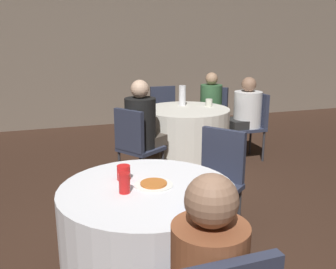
{
  "coord_description": "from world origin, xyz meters",
  "views": [
    {
      "loc": [
        -0.76,
        -2.04,
        1.63
      ],
      "look_at": [
        0.15,
        0.78,
        0.84
      ],
      "focal_mm": 40.0,
      "sensor_mm": 36.0,
      "label": 1
    }
  ],
  "objects": [
    {
      "name": "bottle_far",
      "position": [
        0.9,
        2.48,
        0.87
      ],
      "size": [
        0.09,
        0.09,
        0.26
      ],
      "color": "white",
      "rests_on": "table_far"
    },
    {
      "name": "person_black_shirt",
      "position": [
        0.22,
        1.8,
        0.59
      ],
      "size": [
        0.48,
        0.45,
        1.18
      ],
      "rotation": [
        0.0,
        0.0,
        -0.98
      ],
      "color": "#4C4238",
      "rests_on": "ground_plane"
    },
    {
      "name": "wall_back",
      "position": [
        0.0,
        4.85,
        1.4
      ],
      "size": [
        16.0,
        0.06,
        2.8
      ],
      "color": "gray",
      "rests_on": "ground_plane"
    },
    {
      "name": "person_green_jacket",
      "position": [
        1.42,
        2.79,
        0.55
      ],
      "size": [
        0.45,
        0.45,
        1.11
      ],
      "rotation": [
        0.0,
        0.0,
        -3.93
      ],
      "color": "#33384C",
      "rests_on": "ground_plane"
    },
    {
      "name": "chair_far_east",
      "position": [
        1.82,
        2.24,
        0.53
      ],
      "size": [
        0.41,
        0.4,
        0.89
      ],
      "rotation": [
        0.0,
        0.0,
        1.57
      ],
      "color": "#2D3347",
      "rests_on": "ground_plane"
    },
    {
      "name": "cup_far",
      "position": [
        1.21,
        2.32,
        0.79
      ],
      "size": [
        0.09,
        0.09,
        0.09
      ],
      "color": "silver",
      "rests_on": "table_far"
    },
    {
      "name": "soda_can_red",
      "position": [
        -0.38,
        -0.04,
        0.8
      ],
      "size": [
        0.07,
        0.07,
        0.12
      ],
      "color": "red",
      "rests_on": "table_near"
    },
    {
      "name": "chair_far_north",
      "position": [
        0.88,
        3.19,
        0.53
      ],
      "size": [
        0.4,
        0.41,
        0.89
      ],
      "rotation": [
        0.0,
        0.0,
        -3.15
      ],
      "color": "#2D3347",
      "rests_on": "ground_plane"
    },
    {
      "name": "table_near",
      "position": [
        -0.23,
        -0.01,
        0.37
      ],
      "size": [
        1.08,
        1.08,
        0.74
      ],
      "color": "silver",
      "rests_on": "ground_plane"
    },
    {
      "name": "table_far",
      "position": [
        0.87,
        2.24,
        0.37
      ],
      "size": [
        1.07,
        1.07,
        0.74
      ],
      "color": "white",
      "rests_on": "ground_plane"
    },
    {
      "name": "chair_near_northeast",
      "position": [
        0.52,
        0.57,
        0.53
      ],
      "size": [
        0.56,
        0.56,
        0.89
      ],
      "rotation": [
        0.0,
        0.0,
        -4.05
      ],
      "color": "#2D3347",
      "rests_on": "ground_plane"
    },
    {
      "name": "soda_can_blue",
      "position": [
        -0.07,
        -0.36,
        0.8
      ],
      "size": [
        0.07,
        0.07,
        0.12
      ],
      "color": "#1E38A5",
      "rests_on": "table_near"
    },
    {
      "name": "pizza_plate_near",
      "position": [
        -0.18,
        0.02,
        0.75
      ],
      "size": [
        0.24,
        0.24,
        0.02
      ],
      "color": "white",
      "rests_on": "table_near"
    },
    {
      "name": "chair_far_southwest",
      "position": [
        0.09,
        1.71,
        0.53
      ],
      "size": [
        0.56,
        0.56,
        0.89
      ],
      "rotation": [
        0.0,
        0.0,
        -0.98
      ],
      "color": "#2D3347",
      "rests_on": "ground_plane"
    },
    {
      "name": "cup_near",
      "position": [
        -0.34,
        0.16,
        0.79
      ],
      "size": [
        0.08,
        0.08,
        0.09
      ],
      "color": "red",
      "rests_on": "table_near"
    },
    {
      "name": "chair_far_northeast",
      "position": [
        1.54,
        2.91,
        0.53
      ],
      "size": [
        0.57,
        0.57,
        0.89
      ],
      "rotation": [
        0.0,
        0.0,
        -3.93
      ],
      "color": "#2D3347",
      "rests_on": "ground_plane"
    },
    {
      "name": "person_white_shirt",
      "position": [
        1.66,
        2.24,
        0.57
      ],
      "size": [
        0.52,
        0.36,
        1.1
      ],
      "rotation": [
        0.0,
        0.0,
        1.57
      ],
      "color": "#282828",
      "rests_on": "ground_plane"
    }
  ]
}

